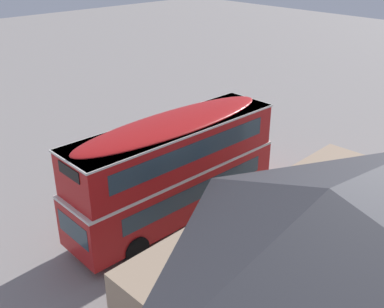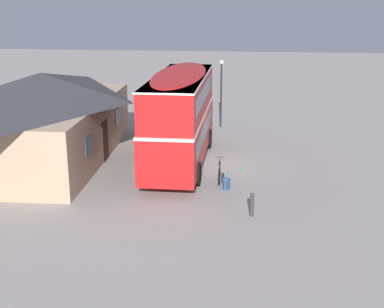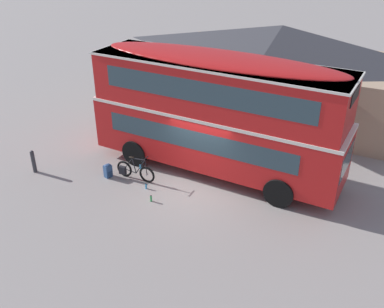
{
  "view_description": "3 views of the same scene",
  "coord_description": "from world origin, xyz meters",
  "px_view_note": "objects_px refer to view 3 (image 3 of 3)",
  "views": [
    {
      "loc": [
        11.19,
        14.43,
        11.36
      ],
      "look_at": [
        -2.53,
        -0.27,
        1.77
      ],
      "focal_mm": 42.28,
      "sensor_mm": 36.0,
      "label": 1
    },
    {
      "loc": [
        -25.11,
        -2.23,
        8.13
      ],
      "look_at": [
        -2.17,
        0.55,
        1.22
      ],
      "focal_mm": 48.53,
      "sensor_mm": 36.0,
      "label": 2
    },
    {
      "loc": [
        6.64,
        -12.23,
        8.8
      ],
      "look_at": [
        -0.1,
        -0.23,
        1.47
      ],
      "focal_mm": 39.92,
      "sensor_mm": 36.0,
      "label": 3
    }
  ],
  "objects_px": {
    "double_decker_bus": "(216,110)",
    "touring_bicycle": "(134,171)",
    "backpack_on_ground": "(108,170)",
    "water_bottle_blue_sports": "(146,186)",
    "water_bottle_green_metal": "(151,198)",
    "kerb_bollard": "(33,161)"
  },
  "relations": [
    {
      "from": "backpack_on_ground",
      "to": "water_bottle_green_metal",
      "type": "distance_m",
      "value": 2.54
    },
    {
      "from": "water_bottle_green_metal",
      "to": "water_bottle_blue_sports",
      "type": "distance_m",
      "value": 0.89
    },
    {
      "from": "backpack_on_ground",
      "to": "water_bottle_green_metal",
      "type": "height_order",
      "value": "backpack_on_ground"
    },
    {
      "from": "double_decker_bus",
      "to": "water_bottle_blue_sports",
      "type": "relative_size",
      "value": 45.5
    },
    {
      "from": "double_decker_bus",
      "to": "kerb_bollard",
      "type": "relative_size",
      "value": 10.34
    },
    {
      "from": "backpack_on_ground",
      "to": "double_decker_bus",
      "type": "bearing_deg",
      "value": 36.46
    },
    {
      "from": "touring_bicycle",
      "to": "water_bottle_blue_sports",
      "type": "bearing_deg",
      "value": -23.6
    },
    {
      "from": "water_bottle_green_metal",
      "to": "kerb_bollard",
      "type": "bearing_deg",
      "value": -174.09
    },
    {
      "from": "water_bottle_green_metal",
      "to": "kerb_bollard",
      "type": "relative_size",
      "value": 0.26
    },
    {
      "from": "touring_bicycle",
      "to": "water_bottle_green_metal",
      "type": "bearing_deg",
      "value": -33.69
    },
    {
      "from": "double_decker_bus",
      "to": "backpack_on_ground",
      "type": "relative_size",
      "value": 17.88
    },
    {
      "from": "water_bottle_green_metal",
      "to": "touring_bicycle",
      "type": "bearing_deg",
      "value": 146.31
    },
    {
      "from": "water_bottle_blue_sports",
      "to": "kerb_bollard",
      "type": "height_order",
      "value": "kerb_bollard"
    },
    {
      "from": "touring_bicycle",
      "to": "kerb_bollard",
      "type": "xyz_separation_m",
      "value": [
        -3.86,
        -1.51,
        0.13
      ]
    },
    {
      "from": "touring_bicycle",
      "to": "water_bottle_blue_sports",
      "type": "distance_m",
      "value": 0.92
    },
    {
      "from": "touring_bicycle",
      "to": "water_bottle_green_metal",
      "type": "height_order",
      "value": "touring_bicycle"
    },
    {
      "from": "kerb_bollard",
      "to": "water_bottle_green_metal",
      "type": "bearing_deg",
      "value": 5.91
    },
    {
      "from": "backpack_on_ground",
      "to": "water_bottle_blue_sports",
      "type": "height_order",
      "value": "backpack_on_ground"
    },
    {
      "from": "double_decker_bus",
      "to": "water_bottle_blue_sports",
      "type": "distance_m",
      "value": 3.95
    },
    {
      "from": "backpack_on_ground",
      "to": "water_bottle_blue_sports",
      "type": "bearing_deg",
      "value": 0.26
    },
    {
      "from": "touring_bicycle",
      "to": "water_bottle_green_metal",
      "type": "distance_m",
      "value": 1.75
    },
    {
      "from": "double_decker_bus",
      "to": "touring_bicycle",
      "type": "relative_size",
      "value": 5.82
    }
  ]
}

